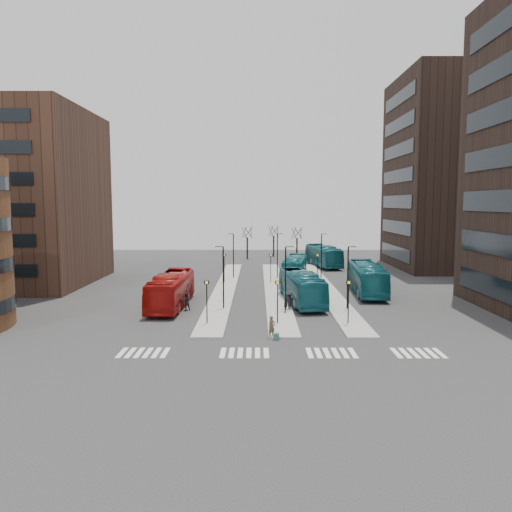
{
  "coord_description": "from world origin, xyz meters",
  "views": [
    {
      "loc": [
        -0.1,
        -29.56,
        10.33
      ],
      "look_at": [
        -0.26,
        20.33,
        5.0
      ],
      "focal_mm": 35.0,
      "sensor_mm": 36.0,
      "label": 1
    }
  ],
  "objects_px": {
    "teal_bus_a": "(301,287)",
    "teal_bus_c": "(367,278)",
    "traveller": "(272,327)",
    "teal_bus_d": "(323,256)",
    "commuter_a": "(186,302)",
    "suitcase": "(276,336)",
    "red_bus": "(171,290)",
    "commuter_b": "(286,306)",
    "commuter_c": "(289,301)",
    "teal_bus_b": "(295,267)"
  },
  "relations": [
    {
      "from": "teal_bus_d",
      "to": "commuter_c",
      "type": "distance_m",
      "value": 34.38
    },
    {
      "from": "commuter_a",
      "to": "commuter_c",
      "type": "xyz_separation_m",
      "value": [
        9.92,
        0.02,
        0.07
      ]
    },
    {
      "from": "red_bus",
      "to": "teal_bus_b",
      "type": "xyz_separation_m",
      "value": [
        13.71,
        19.04,
        -0.16
      ]
    },
    {
      "from": "teal_bus_b",
      "to": "teal_bus_d",
      "type": "xyz_separation_m",
      "value": [
        5.63,
        12.85,
        0.19
      ]
    },
    {
      "from": "red_bus",
      "to": "commuter_c",
      "type": "height_order",
      "value": "red_bus"
    },
    {
      "from": "suitcase",
      "to": "traveller",
      "type": "distance_m",
      "value": 0.93
    },
    {
      "from": "red_bus",
      "to": "commuter_c",
      "type": "xyz_separation_m",
      "value": [
        11.63,
        -1.6,
        -0.77
      ]
    },
    {
      "from": "teal_bus_c",
      "to": "traveller",
      "type": "relative_size",
      "value": 7.4
    },
    {
      "from": "teal_bus_d",
      "to": "commuter_a",
      "type": "distance_m",
      "value": 37.88
    },
    {
      "from": "suitcase",
      "to": "red_bus",
      "type": "height_order",
      "value": "red_bus"
    },
    {
      "from": "teal_bus_a",
      "to": "commuter_a",
      "type": "xyz_separation_m",
      "value": [
        -11.42,
        -3.46,
        -0.8
      ]
    },
    {
      "from": "red_bus",
      "to": "commuter_a",
      "type": "relative_size",
      "value": 7.1
    },
    {
      "from": "commuter_a",
      "to": "teal_bus_b",
      "type": "bearing_deg",
      "value": -143.22
    },
    {
      "from": "commuter_a",
      "to": "teal_bus_c",
      "type": "bearing_deg",
      "value": -178.02
    },
    {
      "from": "commuter_a",
      "to": "teal_bus_a",
      "type": "bearing_deg",
      "value": 173.77
    },
    {
      "from": "teal_bus_b",
      "to": "teal_bus_c",
      "type": "relative_size",
      "value": 0.87
    },
    {
      "from": "teal_bus_a",
      "to": "teal_bus_c",
      "type": "relative_size",
      "value": 0.95
    },
    {
      "from": "teal_bus_a",
      "to": "teal_bus_c",
      "type": "height_order",
      "value": "teal_bus_c"
    },
    {
      "from": "commuter_a",
      "to": "commuter_c",
      "type": "relative_size",
      "value": 0.93
    },
    {
      "from": "commuter_a",
      "to": "traveller",
      "type": "bearing_deg",
      "value": 106.01
    },
    {
      "from": "red_bus",
      "to": "teal_bus_b",
      "type": "distance_m",
      "value": 23.46
    },
    {
      "from": "suitcase",
      "to": "commuter_a",
      "type": "relative_size",
      "value": 0.31
    },
    {
      "from": "teal_bus_c",
      "to": "traveller",
      "type": "bearing_deg",
      "value": -117.44
    },
    {
      "from": "red_bus",
      "to": "commuter_b",
      "type": "distance_m",
      "value": 11.7
    },
    {
      "from": "red_bus",
      "to": "commuter_c",
      "type": "bearing_deg",
      "value": -6.58
    },
    {
      "from": "teal_bus_a",
      "to": "commuter_c",
      "type": "relative_size",
      "value": 6.46
    },
    {
      "from": "teal_bus_a",
      "to": "traveller",
      "type": "bearing_deg",
      "value": -111.41
    },
    {
      "from": "commuter_a",
      "to": "suitcase",
      "type": "bearing_deg",
      "value": 105.42
    },
    {
      "from": "red_bus",
      "to": "teal_bus_d",
      "type": "height_order",
      "value": "teal_bus_d"
    },
    {
      "from": "red_bus",
      "to": "commuter_a",
      "type": "xyz_separation_m",
      "value": [
        1.71,
        -1.62,
        -0.84
      ]
    },
    {
      "from": "teal_bus_c",
      "to": "commuter_c",
      "type": "relative_size",
      "value": 6.84
    },
    {
      "from": "teal_bus_a",
      "to": "teal_bus_d",
      "type": "xyz_separation_m",
      "value": [
        6.2,
        30.06,
        0.07
      ]
    },
    {
      "from": "teal_bus_a",
      "to": "commuter_b",
      "type": "relative_size",
      "value": 7.72
    },
    {
      "from": "traveller",
      "to": "commuter_b",
      "type": "distance_m",
      "value": 8.46
    },
    {
      "from": "teal_bus_a",
      "to": "commuter_c",
      "type": "bearing_deg",
      "value": -120.51
    },
    {
      "from": "teal_bus_a",
      "to": "traveller",
      "type": "distance_m",
      "value": 13.75
    },
    {
      "from": "teal_bus_d",
      "to": "traveller",
      "type": "relative_size",
      "value": 7.27
    },
    {
      "from": "teal_bus_c",
      "to": "teal_bus_d",
      "type": "distance_m",
      "value": 24.52
    },
    {
      "from": "suitcase",
      "to": "teal_bus_a",
      "type": "bearing_deg",
      "value": 77.89
    },
    {
      "from": "teal_bus_d",
      "to": "teal_bus_c",
      "type": "bearing_deg",
      "value": -95.23
    },
    {
      "from": "teal_bus_a",
      "to": "traveller",
      "type": "height_order",
      "value": "teal_bus_a"
    },
    {
      "from": "red_bus",
      "to": "teal_bus_a",
      "type": "height_order",
      "value": "red_bus"
    },
    {
      "from": "teal_bus_b",
      "to": "teal_bus_d",
      "type": "bearing_deg",
      "value": 75.58
    },
    {
      "from": "teal_bus_a",
      "to": "commuter_a",
      "type": "relative_size",
      "value": 6.97
    },
    {
      "from": "red_bus",
      "to": "traveller",
      "type": "height_order",
      "value": "red_bus"
    },
    {
      "from": "suitcase",
      "to": "commuter_a",
      "type": "height_order",
      "value": "commuter_a"
    },
    {
      "from": "commuter_a",
      "to": "commuter_c",
      "type": "height_order",
      "value": "commuter_c"
    },
    {
      "from": "teal_bus_b",
      "to": "commuter_c",
      "type": "relative_size",
      "value": 5.97
    },
    {
      "from": "teal_bus_d",
      "to": "traveller",
      "type": "xyz_separation_m",
      "value": [
        -9.64,
        -43.34,
        -0.87
      ]
    },
    {
      "from": "red_bus",
      "to": "traveller",
      "type": "relative_size",
      "value": 7.13
    }
  ]
}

